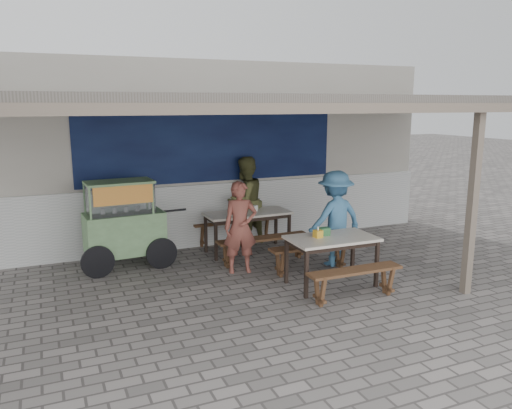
{
  "coord_description": "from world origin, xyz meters",
  "views": [
    {
      "loc": [
        -3.15,
        -6.01,
        2.7
      ],
      "look_at": [
        -0.19,
        0.9,
        1.18
      ],
      "focal_mm": 35.0,
      "sensor_mm": 36.0,
      "label": 1
    }
  ],
  "objects_px": {
    "patron_wall_side": "(245,201)",
    "condiment_jar": "(256,208)",
    "bench_left_street": "(264,243)",
    "bench_right_street": "(355,277)",
    "table_left": "(248,216)",
    "table_right": "(332,242)",
    "condiment_bowl": "(239,211)",
    "patron_right_table": "(335,218)",
    "bench_right_wall": "(311,252)",
    "bench_left_wall": "(234,225)",
    "vendor_cart": "(123,221)",
    "donation_box": "(324,231)",
    "patron_street_side": "(240,227)",
    "tissue_box": "(318,234)"
  },
  "relations": [
    {
      "from": "bench_right_wall",
      "to": "condiment_bowl",
      "type": "height_order",
      "value": "condiment_bowl"
    },
    {
      "from": "bench_left_wall",
      "to": "table_right",
      "type": "distance_m",
      "value": 2.86
    },
    {
      "from": "condiment_bowl",
      "to": "table_left",
      "type": "bearing_deg",
      "value": -35.4
    },
    {
      "from": "bench_left_street",
      "to": "table_right",
      "type": "relative_size",
      "value": 1.27
    },
    {
      "from": "patron_wall_side",
      "to": "vendor_cart",
      "type": "bearing_deg",
      "value": -11.61
    },
    {
      "from": "patron_wall_side",
      "to": "condiment_jar",
      "type": "height_order",
      "value": "patron_wall_side"
    },
    {
      "from": "bench_left_street",
      "to": "bench_right_street",
      "type": "distance_m",
      "value": 2.1
    },
    {
      "from": "table_right",
      "to": "donation_box",
      "type": "distance_m",
      "value": 0.21
    },
    {
      "from": "condiment_bowl",
      "to": "bench_right_street",
      "type": "bearing_deg",
      "value": -77.74
    },
    {
      "from": "tissue_box",
      "to": "bench_left_wall",
      "type": "bearing_deg",
      "value": 96.44
    },
    {
      "from": "patron_right_table",
      "to": "bench_left_street",
      "type": "bearing_deg",
      "value": -33.39
    },
    {
      "from": "bench_left_street",
      "to": "condiment_jar",
      "type": "height_order",
      "value": "condiment_jar"
    },
    {
      "from": "table_right",
      "to": "condiment_bowl",
      "type": "bearing_deg",
      "value": 106.89
    },
    {
      "from": "table_left",
      "to": "condiment_bowl",
      "type": "bearing_deg",
      "value": 143.52
    },
    {
      "from": "donation_box",
      "to": "condiment_jar",
      "type": "xyz_separation_m",
      "value": [
        -0.25,
        2.03,
        -0.01
      ]
    },
    {
      "from": "vendor_cart",
      "to": "patron_wall_side",
      "type": "height_order",
      "value": "patron_wall_side"
    },
    {
      "from": "bench_right_street",
      "to": "patron_street_side",
      "type": "distance_m",
      "value": 2.06
    },
    {
      "from": "table_right",
      "to": "condiment_bowl",
      "type": "distance_m",
      "value": 2.28
    },
    {
      "from": "bench_left_street",
      "to": "bench_right_street",
      "type": "xyz_separation_m",
      "value": [
        0.48,
        -2.04,
        -0.01
      ]
    },
    {
      "from": "bench_left_street",
      "to": "bench_left_wall",
      "type": "distance_m",
      "value": 1.39
    },
    {
      "from": "table_left",
      "to": "condiment_bowl",
      "type": "relative_size",
      "value": 8.04
    },
    {
      "from": "vendor_cart",
      "to": "patron_street_side",
      "type": "distance_m",
      "value": 1.96
    },
    {
      "from": "bench_left_wall",
      "to": "condiment_bowl",
      "type": "distance_m",
      "value": 0.75
    },
    {
      "from": "bench_left_street",
      "to": "patron_right_table",
      "type": "height_order",
      "value": "patron_right_table"
    },
    {
      "from": "patron_wall_side",
      "to": "condiment_bowl",
      "type": "height_order",
      "value": "patron_wall_side"
    },
    {
      "from": "vendor_cart",
      "to": "condiment_bowl",
      "type": "height_order",
      "value": "vendor_cart"
    },
    {
      "from": "patron_wall_side",
      "to": "donation_box",
      "type": "relative_size",
      "value": 9.71
    },
    {
      "from": "patron_right_table",
      "to": "tissue_box",
      "type": "bearing_deg",
      "value": 39.44
    },
    {
      "from": "donation_box",
      "to": "condiment_bowl",
      "type": "bearing_deg",
      "value": 105.35
    },
    {
      "from": "bench_right_street",
      "to": "donation_box",
      "type": "relative_size",
      "value": 7.96
    },
    {
      "from": "bench_right_street",
      "to": "patron_wall_side",
      "type": "height_order",
      "value": "patron_wall_side"
    },
    {
      "from": "table_left",
      "to": "patron_right_table",
      "type": "xyz_separation_m",
      "value": [
        1.08,
        -1.26,
        0.13
      ]
    },
    {
      "from": "patron_wall_side",
      "to": "donation_box",
      "type": "distance_m",
      "value": 2.48
    },
    {
      "from": "table_left",
      "to": "bench_right_wall",
      "type": "height_order",
      "value": "table_left"
    },
    {
      "from": "vendor_cart",
      "to": "condiment_bowl",
      "type": "bearing_deg",
      "value": -0.7
    },
    {
      "from": "bench_left_wall",
      "to": "condiment_jar",
      "type": "distance_m",
      "value": 0.8
    },
    {
      "from": "table_left",
      "to": "bench_left_street",
      "type": "height_order",
      "value": "table_left"
    },
    {
      "from": "patron_right_table",
      "to": "table_right",
      "type": "bearing_deg",
      "value": 50.2
    },
    {
      "from": "bench_right_wall",
      "to": "condiment_jar",
      "type": "distance_m",
      "value": 1.63
    },
    {
      "from": "bench_right_wall",
      "to": "tissue_box",
      "type": "bearing_deg",
      "value": -109.6
    },
    {
      "from": "patron_wall_side",
      "to": "patron_right_table",
      "type": "relative_size",
      "value": 1.06
    },
    {
      "from": "bench_left_wall",
      "to": "donation_box",
      "type": "xyz_separation_m",
      "value": [
        0.45,
        -2.66,
        0.46
      ]
    },
    {
      "from": "vendor_cart",
      "to": "condiment_bowl",
      "type": "xyz_separation_m",
      "value": [
        2.11,
        0.11,
        -0.02
      ]
    },
    {
      "from": "bench_left_wall",
      "to": "table_left",
      "type": "bearing_deg",
      "value": -90.0
    },
    {
      "from": "bench_left_wall",
      "to": "condiment_jar",
      "type": "xyz_separation_m",
      "value": [
        0.2,
        -0.63,
        0.46
      ]
    },
    {
      "from": "bench_right_wall",
      "to": "vendor_cart",
      "type": "distance_m",
      "value": 3.13
    },
    {
      "from": "table_left",
      "to": "table_right",
      "type": "distance_m",
      "value": 2.16
    },
    {
      "from": "patron_wall_side",
      "to": "condiment_jar",
      "type": "xyz_separation_m",
      "value": [
        0.03,
        -0.43,
        -0.06
      ]
    },
    {
      "from": "bench_left_street",
      "to": "patron_wall_side",
      "type": "height_order",
      "value": "patron_wall_side"
    },
    {
      "from": "bench_left_wall",
      "to": "vendor_cart",
      "type": "bearing_deg",
      "value": -163.08
    }
  ]
}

